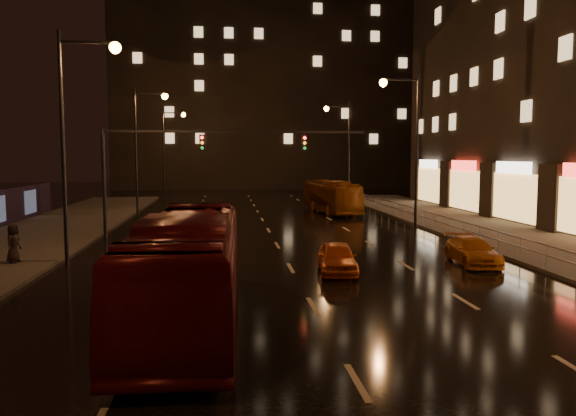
{
  "coord_description": "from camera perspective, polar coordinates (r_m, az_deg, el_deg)",
  "views": [
    {
      "loc": [
        -2.71,
        -13.09,
        4.73
      ],
      "look_at": [
        -0.06,
        10.43,
        2.5
      ],
      "focal_mm": 35.0,
      "sensor_mm": 36.0,
      "label": 1
    }
  ],
  "objects": [
    {
      "name": "bus_red",
      "position": [
        16.1,
        -10.02,
        -6.08
      ],
      "size": [
        2.92,
        11.22,
        3.11
      ],
      "primitive_type": "imported",
      "rotation": [
        0.0,
        0.0,
        -0.03
      ],
      "color": "#540C0F",
      "rests_on": "ground"
    },
    {
      "name": "taxi_far",
      "position": [
        25.79,
        18.25,
        -4.17
      ],
      "size": [
        1.9,
        4.04,
        1.14
      ],
      "primitive_type": "imported",
      "rotation": [
        0.0,
        0.0,
        -0.08
      ],
      "color": "orange",
      "rests_on": "ground"
    },
    {
      "name": "railing_right",
      "position": [
        33.88,
        16.02,
        -1.32
      ],
      "size": [
        0.05,
        56.0,
        1.0
      ],
      "color": "#99999E",
      "rests_on": "sidewalk_right"
    },
    {
      "name": "pedestrian_c",
      "position": [
        26.7,
        -26.14,
        -3.24
      ],
      "size": [
        0.68,
        0.9,
        1.67
      ],
      "primitive_type": "imported",
      "rotation": [
        0.0,
        0.0,
        1.38
      ],
      "color": "black",
      "rests_on": "sidewalk_left"
    },
    {
      "name": "sidewalk_left",
      "position": [
        30.45,
        -27.16,
        -4.01
      ],
      "size": [
        7.0,
        70.0,
        0.15
      ],
      "primitive_type": "cube",
      "color": "#38332D",
      "rests_on": "ground"
    },
    {
      "name": "ground",
      "position": [
        33.54,
        -1.73,
        -2.73
      ],
      "size": [
        140.0,
        140.0,
        0.0
      ],
      "primitive_type": "plane",
      "color": "black",
      "rests_on": "ground"
    },
    {
      "name": "building_distant",
      "position": [
        86.38,
        -1.95,
        14.22
      ],
      "size": [
        44.0,
        16.0,
        36.0
      ],
      "primitive_type": "cube",
      "color": "black",
      "rests_on": "ground"
    },
    {
      "name": "bus_curb",
      "position": [
        46.36,
        4.42,
        1.15
      ],
      "size": [
        3.32,
        9.68,
        2.64
      ],
      "primitive_type": "imported",
      "rotation": [
        0.0,
        0.0,
        0.12
      ],
      "color": "#843F0D",
      "rests_on": "ground"
    },
    {
      "name": "sidewalk_right",
      "position": [
        32.76,
        23.35,
        -3.23
      ],
      "size": [
        7.0,
        70.0,
        0.15
      ],
      "primitive_type": "cube",
      "color": "#38332D",
      "rests_on": "ground"
    },
    {
      "name": "traffic_signal",
      "position": [
        33.18,
        -10.54,
        5.3
      ],
      "size": [
        15.31,
        0.32,
        6.2
      ],
      "color": "black",
      "rests_on": "ground"
    },
    {
      "name": "taxi_near",
      "position": [
        22.77,
        5.01,
        -5.05
      ],
      "size": [
        1.83,
        3.75,
        1.23
      ],
      "primitive_type": "imported",
      "rotation": [
        0.0,
        0.0,
        -0.11
      ],
      "color": "#D45713",
      "rests_on": "ground"
    }
  ]
}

